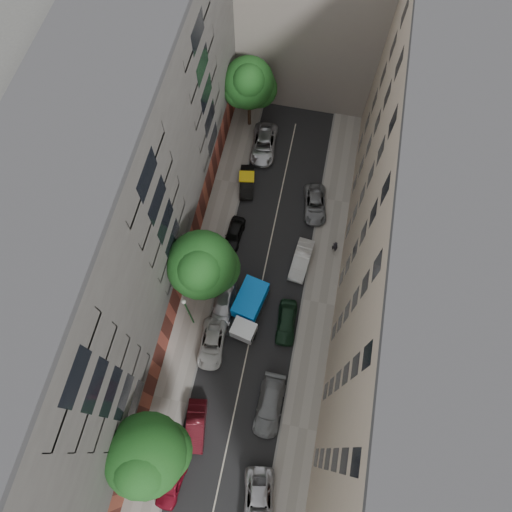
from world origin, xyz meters
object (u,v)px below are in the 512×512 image
(car_left_3, at_px, (223,305))
(car_right_2, at_px, (287,322))
(car_right_3, at_px, (301,260))
(car_right_4, at_px, (315,205))
(car_left_5, at_px, (247,182))
(car_left_1, at_px, (196,426))
(car_right_1, at_px, (270,406))
(car_left_2, at_px, (212,344))
(tarp_truck, at_px, (248,309))
(tree_far, at_px, (249,85))
(tree_near, at_px, (147,457))
(lamp_post, at_px, (188,310))
(car_left_6, at_px, (264,144))
(pedestrian, at_px, (335,246))
(car_right_0, at_px, (259,502))
(tree_mid, at_px, (203,267))
(car_left_0, at_px, (172,482))
(car_left_4, at_px, (234,234))

(car_left_3, height_order, car_right_2, car_right_2)
(car_right_3, distance_m, car_right_4, 6.21)
(car_left_5, height_order, car_right_4, car_left_5)
(car_left_1, bearing_deg, car_right_1, 17.26)
(car_left_2, bearing_deg, car_left_1, -91.24)
(tarp_truck, distance_m, tree_far, 21.78)
(tree_near, bearing_deg, car_left_1, 52.18)
(tree_far, relative_size, lamp_post, 1.38)
(car_left_5, distance_m, car_left_6, 4.93)
(car_left_5, bearing_deg, car_right_4, -19.42)
(pedestrian, bearing_deg, car_left_2, 74.59)
(car_right_0, bearing_deg, car_right_4, 79.81)
(tree_mid, bearing_deg, car_left_0, -86.74)
(car_left_1, relative_size, car_left_6, 0.78)
(tarp_truck, relative_size, car_right_3, 1.32)
(car_left_4, height_order, car_right_4, car_left_4)
(car_left_5, bearing_deg, car_left_0, -99.96)
(car_left_1, xyz_separation_m, car_right_4, (6.40, 22.42, -0.06))
(car_left_3, relative_size, car_right_2, 1.11)
(car_left_2, distance_m, car_left_3, 3.60)
(tarp_truck, bearing_deg, car_left_2, -113.99)
(car_right_1, height_order, tree_near, tree_near)
(car_right_4, height_order, lamp_post, lamp_post)
(car_left_1, height_order, tree_near, tree_near)
(pedestrian, bearing_deg, car_left_5, -5.50)
(tree_far, bearing_deg, car_right_3, -61.62)
(tarp_truck, xyz_separation_m, car_left_3, (-2.36, 0.07, -0.69))
(car_left_6, distance_m, car_right_4, 8.82)
(car_right_3, height_order, tree_far, tree_far)
(tree_far, bearing_deg, pedestrian, -49.91)
(car_left_1, xyz_separation_m, car_left_4, (-0.80, 17.62, -0.05))
(car_left_1, bearing_deg, car_right_0, -44.54)
(tarp_truck, xyz_separation_m, lamp_post, (-4.68, -1.88, 2.68))
(car_left_3, height_order, tree_mid, tree_mid)
(car_right_4, bearing_deg, car_right_3, -103.06)
(car_left_0, bearing_deg, car_left_1, 85.15)
(car_right_3, height_order, car_right_4, car_right_3)
(car_right_2, bearing_deg, car_right_1, -94.88)
(car_left_2, distance_m, car_left_6, 21.67)
(car_left_5, bearing_deg, car_left_2, -98.38)
(car_left_1, bearing_deg, car_left_6, 80.97)
(tree_mid, xyz_separation_m, tree_far, (-0.36, 19.69, -0.53))
(car_right_1, bearing_deg, car_left_0, -131.37)
(tree_near, bearing_deg, pedestrian, 62.11)
(car_left_6, bearing_deg, car_right_4, -47.65)
(car_left_2, xyz_separation_m, car_right_3, (6.37, 9.40, 0.08))
(tarp_truck, distance_m, car_left_1, 10.61)
(car_left_1, distance_m, tree_far, 31.72)
(car_left_0, height_order, car_left_2, car_left_0)
(car_left_1, relative_size, car_right_2, 1.00)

